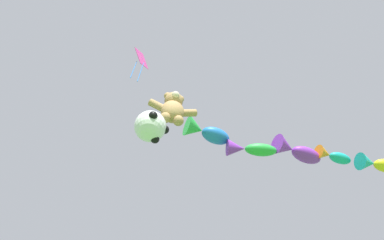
% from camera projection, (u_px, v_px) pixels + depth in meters
% --- Properties ---
extents(teddy_bear_kite, '(1.73, 0.76, 1.76)m').
position_uv_depth(teddy_bear_kite, '(173.00, 108.00, 10.32)').
color(teddy_bear_kite, tan).
extents(soccer_ball_kite, '(1.04, 1.03, 0.95)m').
position_uv_depth(soccer_ball_kite, '(151.00, 126.00, 8.77)').
color(soccer_ball_kite, white).
extents(fish_kite_cobalt, '(2.13, 1.13, 0.93)m').
position_uv_depth(fish_kite_cobalt, '(205.00, 132.00, 13.01)').
color(fish_kite_cobalt, blue).
extents(fish_kite_emerald, '(2.26, 1.05, 0.73)m').
position_uv_depth(fish_kite_emerald, '(248.00, 149.00, 12.91)').
color(fish_kite_emerald, green).
extents(fish_kite_violet, '(2.41, 1.18, 0.93)m').
position_uv_depth(fish_kite_violet, '(296.00, 151.00, 13.39)').
color(fish_kite_violet, purple).
extents(fish_kite_teal, '(1.74, 0.73, 0.67)m').
position_uv_depth(fish_kite_teal, '(332.00, 156.00, 13.68)').
color(fish_kite_teal, '#19ADB2').
extents(fish_kite_goldfin, '(2.06, 0.88, 0.83)m').
position_uv_depth(fish_kite_goldfin, '(377.00, 164.00, 13.79)').
color(fish_kite_goldfin, yellow).
extents(diamond_kite, '(0.87, 0.97, 3.06)m').
position_uv_depth(diamond_kite, '(141.00, 60.00, 14.47)').
color(diamond_kite, '#E53F9E').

